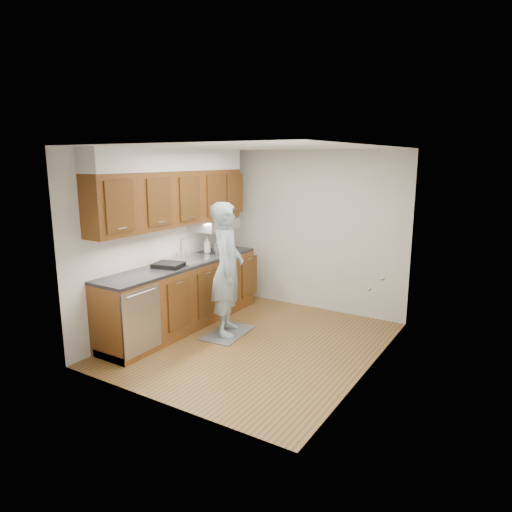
{
  "coord_description": "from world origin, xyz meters",
  "views": [
    {
      "loc": [
        2.96,
        -4.75,
        2.37
      ],
      "look_at": [
        -0.14,
        0.25,
        1.11
      ],
      "focal_mm": 32.0,
      "sensor_mm": 36.0,
      "label": 1
    }
  ],
  "objects_px": {
    "soap_bottle_a": "(207,244)",
    "soap_bottle_c": "(216,246)",
    "person": "(227,260)",
    "soap_bottle_b": "(218,246)",
    "dish_rack": "(168,265)",
    "steel_can": "(217,250)"
  },
  "relations": [
    {
      "from": "steel_can",
      "to": "dish_rack",
      "type": "relative_size",
      "value": 0.34
    },
    {
      "from": "steel_can",
      "to": "soap_bottle_c",
      "type": "bearing_deg",
      "value": 132.76
    },
    {
      "from": "soap_bottle_a",
      "to": "soap_bottle_c",
      "type": "distance_m",
      "value": 0.22
    },
    {
      "from": "soap_bottle_a",
      "to": "soap_bottle_b",
      "type": "distance_m",
      "value": 0.19
    },
    {
      "from": "soap_bottle_a",
      "to": "dish_rack",
      "type": "height_order",
      "value": "soap_bottle_a"
    },
    {
      "from": "soap_bottle_b",
      "to": "soap_bottle_c",
      "type": "relative_size",
      "value": 1.1
    },
    {
      "from": "person",
      "to": "dish_rack",
      "type": "height_order",
      "value": "person"
    },
    {
      "from": "soap_bottle_c",
      "to": "steel_can",
      "type": "height_order",
      "value": "soap_bottle_c"
    },
    {
      "from": "soap_bottle_a",
      "to": "dish_rack",
      "type": "bearing_deg",
      "value": -82.97
    },
    {
      "from": "soap_bottle_b",
      "to": "soap_bottle_c",
      "type": "xyz_separation_m",
      "value": [
        -0.07,
        0.04,
        -0.01
      ]
    },
    {
      "from": "soap_bottle_a",
      "to": "soap_bottle_b",
      "type": "height_order",
      "value": "soap_bottle_a"
    },
    {
      "from": "soap_bottle_b",
      "to": "person",
      "type": "bearing_deg",
      "value": -46.68
    },
    {
      "from": "soap_bottle_a",
      "to": "soap_bottle_b",
      "type": "relative_size",
      "value": 1.47
    },
    {
      "from": "soap_bottle_c",
      "to": "person",
      "type": "bearing_deg",
      "value": -45.61
    },
    {
      "from": "soap_bottle_c",
      "to": "dish_rack",
      "type": "height_order",
      "value": "soap_bottle_c"
    },
    {
      "from": "steel_can",
      "to": "soap_bottle_b",
      "type": "bearing_deg",
      "value": 124.27
    },
    {
      "from": "person",
      "to": "soap_bottle_b",
      "type": "relative_size",
      "value": 10.98
    },
    {
      "from": "person",
      "to": "steel_can",
      "type": "bearing_deg",
      "value": 17.77
    },
    {
      "from": "soap_bottle_b",
      "to": "dish_rack",
      "type": "relative_size",
      "value": 0.5
    },
    {
      "from": "person",
      "to": "soap_bottle_b",
      "type": "xyz_separation_m",
      "value": [
        -0.73,
        0.78,
        -0.0
      ]
    },
    {
      "from": "person",
      "to": "soap_bottle_a",
      "type": "relative_size",
      "value": 7.46
    },
    {
      "from": "dish_rack",
      "to": "person",
      "type": "bearing_deg",
      "value": 17.03
    }
  ]
}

